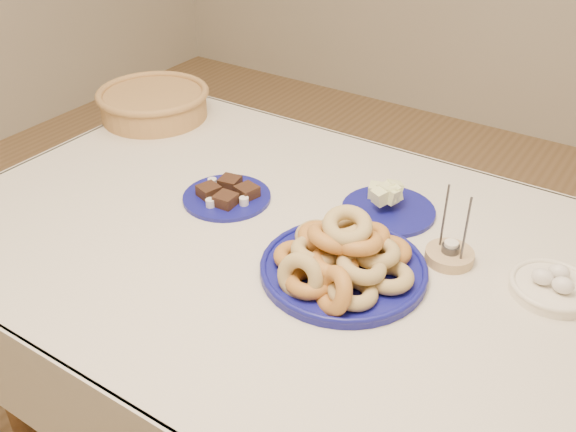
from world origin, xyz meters
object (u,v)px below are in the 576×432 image
(donut_platter, at_px, (343,259))
(wicker_basket, at_px, (154,102))
(candle_holder, at_px, (450,254))
(egg_bowl, at_px, (553,286))
(melon_plate, at_px, (388,203))
(brownie_plate, at_px, (227,195))
(dining_table, at_px, (300,280))

(donut_platter, bearing_deg, wicker_basket, 157.08)
(candle_holder, bearing_deg, donut_platter, -134.11)
(wicker_basket, bearing_deg, egg_bowl, -8.62)
(melon_plate, xyz_separation_m, egg_bowl, (0.42, -0.10, -0.01))
(brownie_plate, distance_m, egg_bowl, 0.78)
(donut_platter, bearing_deg, melon_plate, 96.75)
(wicker_basket, bearing_deg, donut_platter, -22.92)
(dining_table, xyz_separation_m, donut_platter, (0.14, -0.05, 0.15))
(brownie_plate, relative_size, candle_holder, 1.28)
(candle_holder, relative_size, egg_bowl, 0.94)
(dining_table, height_order, brownie_plate, brownie_plate)
(melon_plate, relative_size, candle_holder, 1.62)
(brownie_plate, bearing_deg, melon_plate, 25.66)
(brownie_plate, distance_m, wicker_basket, 0.57)
(melon_plate, bearing_deg, wicker_basket, 173.57)
(melon_plate, relative_size, brownie_plate, 1.26)
(donut_platter, height_order, candle_holder, candle_holder)
(donut_platter, height_order, wicker_basket, donut_platter)
(dining_table, bearing_deg, brownie_plate, 167.14)
(dining_table, height_order, melon_plate, melon_plate)
(wicker_basket, bearing_deg, candle_holder, -10.86)
(melon_plate, bearing_deg, donut_platter, -83.25)
(brownie_plate, height_order, egg_bowl, egg_bowl)
(dining_table, height_order, donut_platter, donut_platter)
(brownie_plate, bearing_deg, candle_holder, 6.67)
(donut_platter, relative_size, brownie_plate, 1.78)
(donut_platter, height_order, brownie_plate, donut_platter)
(dining_table, xyz_separation_m, egg_bowl, (0.52, 0.13, 0.12))
(wicker_basket, relative_size, candle_holder, 2.14)
(dining_table, height_order, wicker_basket, wicker_basket)
(candle_holder, bearing_deg, brownie_plate, -173.33)
(donut_platter, relative_size, candle_holder, 2.29)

